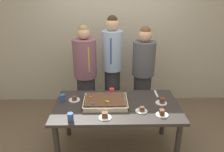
{
  "coord_description": "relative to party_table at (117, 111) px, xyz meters",
  "views": [
    {
      "loc": [
        -0.11,
        -2.47,
        2.15
      ],
      "look_at": [
        -0.06,
        0.15,
        1.08
      ],
      "focal_mm": 34.59,
      "sensor_mm": 36.0,
      "label": 1
    }
  ],
  "objects": [
    {
      "name": "person_striped_tie_right",
      "position": [
        -0.48,
        0.82,
        0.2
      ],
      "size": [
        0.37,
        0.37,
        1.64
      ],
      "rotation": [
        0.0,
        0.0,
        -1.17
      ],
      "color": "#28282D",
      "rests_on": "ground_plane"
    },
    {
      "name": "plated_slice_far_left",
      "position": [
        -0.57,
        0.13,
        0.11
      ],
      "size": [
        0.15,
        0.15,
        0.06
      ],
      "color": "white",
      "rests_on": "party_table"
    },
    {
      "name": "person_serving_front",
      "position": [
        -0.04,
        0.93,
        0.29
      ],
      "size": [
        0.33,
        0.33,
        1.77
      ],
      "rotation": [
        0.0,
        0.0,
        -1.69
      ],
      "color": "#28282D",
      "rests_on": "ground_plane"
    },
    {
      "name": "drink_cup_nearest",
      "position": [
        -0.06,
        0.29,
        0.14
      ],
      "size": [
        0.07,
        0.07,
        0.1
      ],
      "primitive_type": "cylinder",
      "color": "red",
      "rests_on": "party_table"
    },
    {
      "name": "plated_slice_near_right",
      "position": [
        0.53,
        -0.26,
        0.11
      ],
      "size": [
        0.15,
        0.15,
        0.08
      ],
      "color": "white",
      "rests_on": "party_table"
    },
    {
      "name": "drink_cup_middle",
      "position": [
        -0.73,
        0.12,
        0.14
      ],
      "size": [
        0.07,
        0.07,
        0.1
      ],
      "primitive_type": "cylinder",
      "color": "#2D5199",
      "rests_on": "party_table"
    },
    {
      "name": "ground_plane",
      "position": [
        0.0,
        0.0,
        -0.64
      ],
      "size": [
        12.0,
        12.0,
        0.0
      ],
      "primitive_type": "plane",
      "color": "brown"
    },
    {
      "name": "cake_server_utensil",
      "position": [
        0.58,
        0.31,
        0.09
      ],
      "size": [
        0.03,
        0.2,
        0.01
      ],
      "primitive_type": "cube",
      "color": "silver",
      "rests_on": "party_table"
    },
    {
      "name": "person_green_shirt_behind",
      "position": [
        0.47,
        0.85,
        0.19
      ],
      "size": [
        0.36,
        0.36,
        1.61
      ],
      "rotation": [
        0.0,
        0.0,
        -2.22
      ],
      "color": "#28282D",
      "rests_on": "ground_plane"
    },
    {
      "name": "party_table",
      "position": [
        0.0,
        0.0,
        0.0
      ],
      "size": [
        1.63,
        0.88,
        0.73
      ],
      "color": "#2D2826",
      "rests_on": "ground_plane"
    },
    {
      "name": "sheet_cake",
      "position": [
        -0.15,
        0.03,
        0.13
      ],
      "size": [
        0.57,
        0.43,
        0.1
      ],
      "color": "beige",
      "rests_on": "party_table"
    },
    {
      "name": "interior_back_panel",
      "position": [
        0.0,
        1.6,
        0.86
      ],
      "size": [
        8.0,
        0.12,
        3.0
      ],
      "primitive_type": "cube",
      "color": "#B2A893",
      "rests_on": "ground_plane"
    },
    {
      "name": "plated_slice_near_left",
      "position": [
        -0.15,
        -0.3,
        0.11
      ],
      "size": [
        0.15,
        0.15,
        0.07
      ],
      "color": "white",
      "rests_on": "party_table"
    },
    {
      "name": "drink_cup_far_end",
      "position": [
        -0.54,
        -0.35,
        0.14
      ],
      "size": [
        0.07,
        0.07,
        0.1
      ],
      "primitive_type": "cylinder",
      "color": "#2D5199",
      "rests_on": "party_table"
    },
    {
      "name": "plated_slice_far_right",
      "position": [
        0.3,
        -0.17,
        0.11
      ],
      "size": [
        0.15,
        0.15,
        0.07
      ],
      "color": "white",
      "rests_on": "party_table"
    },
    {
      "name": "plated_slice_center_front",
      "position": [
        0.6,
        0.03,
        0.11
      ],
      "size": [
        0.15,
        0.15,
        0.08
      ],
      "color": "white",
      "rests_on": "party_table"
    }
  ]
}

